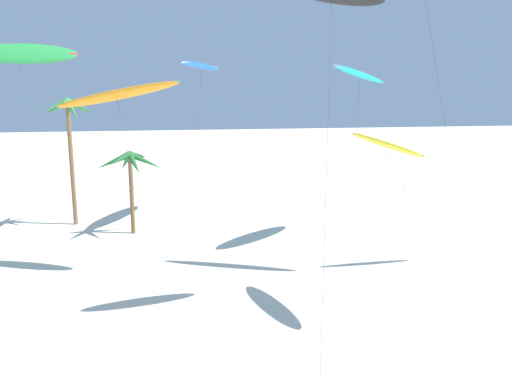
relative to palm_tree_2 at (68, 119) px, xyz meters
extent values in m
cylinder|color=olive|center=(0.00, 0.02, -3.71)|extent=(0.35, 0.35, 10.42)
cone|color=#33843D|center=(0.97, 0.08, 0.99)|extent=(2.22, 0.70, 1.51)
cone|color=#33843D|center=(0.62, 0.76, 0.99)|extent=(1.83, 2.05, 1.51)
cone|color=#33843D|center=(-0.16, 1.04, 1.16)|extent=(0.90, 2.31, 1.20)
cone|color=#33843D|center=(-0.91, 0.26, 0.95)|extent=(2.24, 1.09, 1.58)
cone|color=#33843D|center=(-0.82, -0.56, 1.07)|extent=(2.14, 1.74, 1.37)
cone|color=#33843D|center=(-0.17, -1.00, 1.13)|extent=(0.92, 2.30, 1.25)
cone|color=#33843D|center=(0.46, -0.62, 0.74)|extent=(1.59, 1.92, 1.91)
cylinder|color=brown|center=(5.00, -3.76, -5.74)|extent=(0.33, 0.33, 6.36)
cone|color=#23662D|center=(6.20, -3.54, -3.18)|extent=(2.76, 1.03, 1.73)
cone|color=#23662D|center=(5.59, -2.55, -2.84)|extent=(1.74, 2.76, 1.10)
cone|color=#23662D|center=(4.60, -2.67, -3.29)|extent=(1.43, 2.65, 1.93)
cone|color=#23662D|center=(3.73, -3.78, -3.09)|extent=(2.75, 0.61, 1.57)
cone|color=#23662D|center=(4.32, -4.92, -2.81)|extent=(1.88, 2.70, 1.04)
cone|color=#23662D|center=(5.39, -4.92, -3.16)|extent=(1.40, 2.75, 1.70)
cylinder|color=#4C4C51|center=(23.58, -17.37, -0.10)|extent=(2.95, 2.66, 17.65)
ellipsoid|color=blue|center=(10.98, -0.43, 4.33)|extent=(5.11, 8.87, 0.97)
ellipsoid|color=white|center=(10.98, -0.43, 4.38)|extent=(4.14, 8.58, 0.50)
cylinder|color=#4C4C51|center=(10.23, -2.84, -2.35)|extent=(1.52, 4.85, 13.16)
ellipsoid|color=yellow|center=(18.07, -21.05, -0.29)|extent=(2.27, 5.97, 1.26)
ellipsoid|color=green|center=(18.07, -21.05, -0.26)|extent=(1.55, 5.91, 0.87)
cylinder|color=#4C4C51|center=(20.04, -22.28, -4.64)|extent=(3.97, 2.48, 8.58)
cylinder|color=#4C4C51|center=(13.99, -24.63, -1.16)|extent=(2.85, 8.21, 15.54)
ellipsoid|color=orange|center=(4.94, -12.29, 2.01)|extent=(7.94, 4.31, 2.25)
ellipsoid|color=#19B2B7|center=(4.94, -12.29, 2.05)|extent=(7.71, 3.57, 1.92)
cylinder|color=#4C4C51|center=(5.96, -15.96, -3.51)|extent=(2.07, 7.37, 10.84)
ellipsoid|color=#19B2B7|center=(21.66, -8.87, 3.42)|extent=(6.87, 6.65, 1.89)
ellipsoid|color=purple|center=(21.66, -8.87, 3.46)|extent=(6.30, 5.95, 1.29)
cylinder|color=#4C4C51|center=(20.50, -11.60, -2.79)|extent=(2.34, 5.49, 12.27)
ellipsoid|color=green|center=(-0.57, -10.26, 4.47)|extent=(6.39, 1.48, 1.52)
ellipsoid|color=red|center=(-0.57, -10.26, 4.51)|extent=(6.48, 0.72, 0.60)
camera|label=1|loc=(7.51, -43.79, 2.15)|focal=35.27mm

